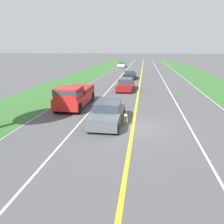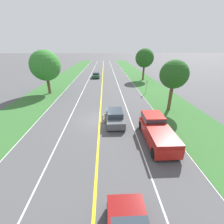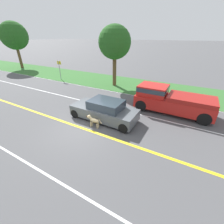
% 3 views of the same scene
% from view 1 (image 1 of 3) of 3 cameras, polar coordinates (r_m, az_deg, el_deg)
% --- Properties ---
extents(ground_plane, '(400.00, 400.00, 0.00)m').
position_cam_1_polar(ground_plane, '(13.76, 5.50, -3.79)').
color(ground_plane, '#4C4C4F').
extents(centre_divider_line, '(0.18, 160.00, 0.01)m').
position_cam_1_polar(centre_divider_line, '(13.76, 5.50, -3.78)').
color(centre_divider_line, yellow).
rests_on(centre_divider_line, ground).
extents(lane_edge_line_right, '(0.14, 160.00, 0.01)m').
position_cam_1_polar(lane_edge_line_right, '(15.70, -20.95, -2.27)').
color(lane_edge_line_right, white).
rests_on(lane_edge_line_right, ground).
extents(lane_dash_same_dir, '(0.10, 160.00, 0.01)m').
position_cam_1_polar(lane_dash_same_dir, '(14.34, -8.62, -3.05)').
color(lane_dash_same_dir, white).
rests_on(lane_dash_same_dir, ground).
extents(lane_dash_oncoming, '(0.10, 160.00, 0.01)m').
position_cam_1_polar(lane_dash_oncoming, '(14.06, 19.93, -4.28)').
color(lane_dash_oncoming, white).
rests_on(lane_dash_oncoming, ground).
extents(ego_car, '(1.86, 4.53, 1.42)m').
position_cam_1_polar(ego_car, '(14.23, -1.07, -0.25)').
color(ego_car, '#51565B').
rests_on(ego_car, ground).
extents(dog, '(0.25, 1.15, 0.79)m').
position_cam_1_polar(dog, '(14.04, 3.68, -1.23)').
color(dog, '#D1B784').
rests_on(dog, ground).
extents(pickup_truck, '(2.06, 5.44, 1.86)m').
position_cam_1_polar(pickup_truck, '(18.34, -9.77, 4.25)').
color(pickup_truck, red).
rests_on(pickup_truck, ground).
extents(car_trailing_near, '(1.79, 4.62, 1.36)m').
position_cam_1_polar(car_trailing_near, '(25.69, 3.56, 7.15)').
color(car_trailing_near, maroon).
rests_on(car_trailing_near, ground).
extents(car_trailing_mid, '(1.89, 4.36, 1.30)m').
position_cam_1_polar(car_trailing_mid, '(35.67, 4.72, 9.67)').
color(car_trailing_mid, black).
rests_on(car_trailing_mid, ground).
extents(car_trailing_far, '(1.80, 4.36, 1.36)m').
position_cam_1_polar(car_trailing_far, '(57.56, 2.60, 12.24)').
color(car_trailing_far, white).
rests_on(car_trailing_far, ground).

